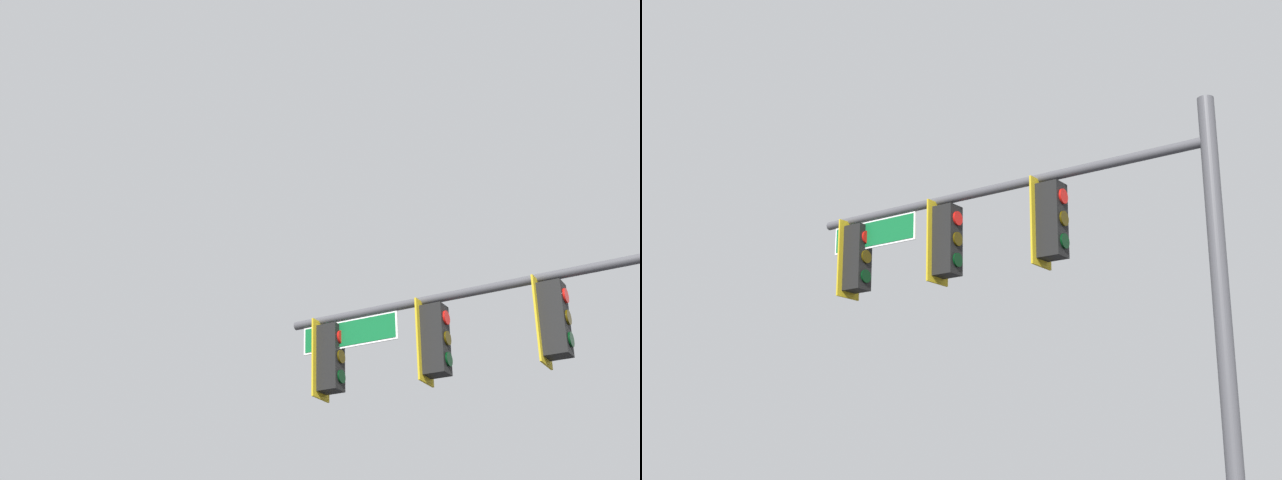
% 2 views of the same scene
% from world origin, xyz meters
% --- Properties ---
extents(signal_pole_near, '(6.75, 1.47, 6.85)m').
position_xyz_m(signal_pole_near, '(-2.93, -7.82, 4.96)').
color(signal_pole_near, '#47474C').
rests_on(signal_pole_near, ground_plane).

